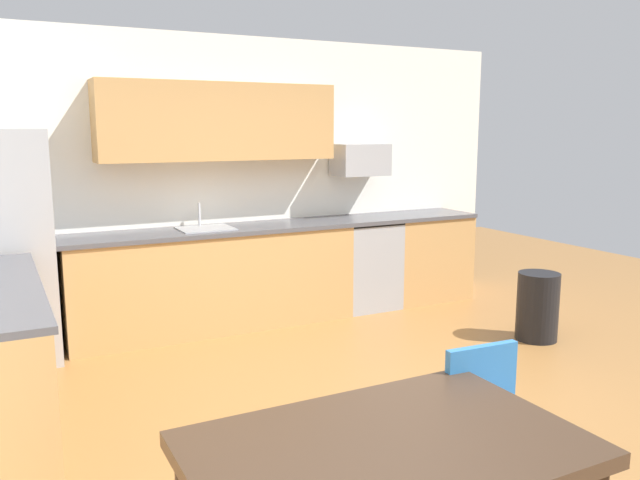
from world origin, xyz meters
The scene contains 14 objects.
ground_plane centered at (0.00, 0.00, 0.00)m, with size 12.00×12.00×0.00m, color #9E6B38.
wall_back centered at (0.00, 2.65, 1.35)m, with size 5.80×0.10×2.70m, color white.
cabinet_run_back centered at (-0.43, 2.30, 0.45)m, with size 2.63×0.60×0.90m, color tan.
cabinet_run_back_right centered at (1.94, 2.30, 0.45)m, with size 0.92×0.60×0.90m, color tan.
countertop_back centered at (0.00, 2.30, 0.92)m, with size 4.80×0.64×0.04m, color #4C4C51.
upper_cabinets_back centered at (-0.30, 2.43, 1.90)m, with size 2.20×0.34×0.70m, color tan.
refrigerator centered at (-2.18, 2.22, 0.92)m, with size 0.76×0.70×1.84m, color #9EA0A5.
oven_range centered at (1.18, 2.30, 0.46)m, with size 0.60×0.60×0.91m.
microwave centered at (1.18, 2.40, 1.52)m, with size 0.54×0.36×0.32m, color #9EA0A5.
sink_basin centered at (-0.50, 2.30, 0.88)m, with size 0.48×0.40×0.14m, color #A5A8AD.
sink_faucet centered at (-0.50, 2.48, 1.04)m, with size 0.02×0.02×0.24m, color #B2B5BA.
dining_table centered at (-1.03, -1.51, 0.68)m, with size 1.40×0.90×0.74m.
chair_near_table centered at (-0.25, -1.22, 0.50)m, with size 0.42×0.42×0.85m.
trash_bin centered at (1.98, 0.68, 0.30)m, with size 0.36×0.36×0.60m, color black.
Camera 1 is at (-2.21, -3.29, 1.84)m, focal length 36.05 mm.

